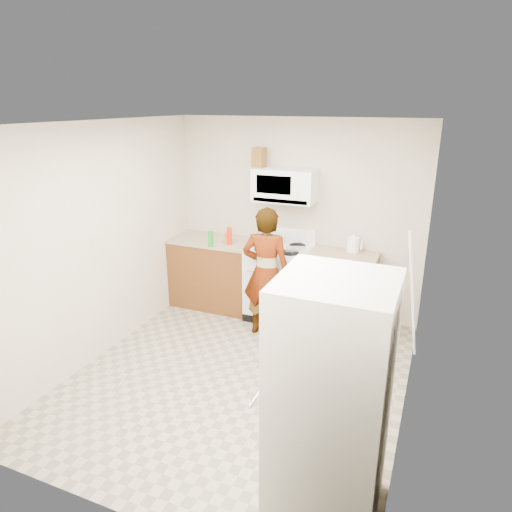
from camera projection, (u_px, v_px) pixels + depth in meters
The scene contains 20 objects.
floor at pixel (239, 376), 4.67m from camera, with size 3.60×3.60×0.00m, color gray.
back_wall at pixel (296, 218), 5.83m from camera, with size 3.20×0.02×2.50m, color beige.
right_wall at pixel (416, 287), 3.69m from camera, with size 0.02×3.60×2.50m, color beige.
cabinet_left at pixel (215, 273), 6.21m from camera, with size 1.12×0.62×0.90m, color #603116.
counter_left at pixel (214, 241), 6.05m from camera, with size 1.14×0.64×0.04m, color tan.
cabinet_right at pixel (340, 293), 5.58m from camera, with size 0.80×0.62×0.90m, color #603116.
counter_right at pixel (342, 257), 5.43m from camera, with size 0.82×0.64×0.04m, color tan.
gas_range at pixel (280, 281), 5.85m from camera, with size 0.76×0.65×1.13m.
microwave at pixel (285, 185), 5.57m from camera, with size 0.76×0.38×0.40m, color white.
person at pixel (266, 273), 5.31m from camera, with size 0.57×0.37×1.56m, color tan.
fridge at pixel (330, 403), 2.91m from camera, with size 0.70×0.70×1.70m, color silver.
kettle at pixel (353, 244), 5.54m from camera, with size 0.15×0.15×0.18m, color white.
jug at pixel (259, 157), 5.59m from camera, with size 0.14×0.14×0.24m, color brown.
saucepan at pixel (274, 239), 5.82m from camera, with size 0.20×0.20×0.11m, color silver.
tray at pixel (295, 250), 5.55m from camera, with size 0.25×0.16×0.05m, color white.
bottle_spray at pixel (229, 236), 5.80m from camera, with size 0.07×0.07×0.22m, color red.
bottle_hot_sauce at pixel (226, 238), 5.84m from camera, with size 0.05×0.05×0.15m, color #D55917.
bottle_green_cap at pixel (211, 239), 5.72m from camera, with size 0.06×0.06×0.20m, color #188621.
pot_lid at pixel (230, 241), 5.94m from camera, with size 0.25×0.25×0.01m, color white.
broom at pixel (413, 296), 4.77m from camera, with size 0.03×0.03×1.48m, color white.
Camera 1 is at (1.70, -3.65, 2.68)m, focal length 32.00 mm.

